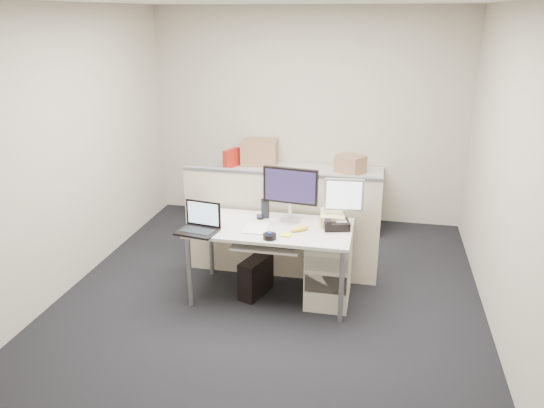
% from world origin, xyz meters
% --- Properties ---
extents(floor, '(4.00, 4.50, 0.01)m').
position_xyz_m(floor, '(0.00, 0.00, -0.01)').
color(floor, black).
rests_on(floor, ground).
extents(ceiling, '(4.00, 4.50, 0.01)m').
position_xyz_m(ceiling, '(0.00, 0.00, 2.70)').
color(ceiling, white).
rests_on(ceiling, ground).
extents(wall_back, '(4.00, 0.02, 2.70)m').
position_xyz_m(wall_back, '(0.00, 2.25, 1.35)').
color(wall_back, '#B9B49F').
rests_on(wall_back, ground).
extents(wall_front, '(4.00, 0.02, 2.70)m').
position_xyz_m(wall_front, '(0.00, -2.25, 1.35)').
color(wall_front, '#B9B49F').
rests_on(wall_front, ground).
extents(wall_left, '(0.02, 4.50, 2.70)m').
position_xyz_m(wall_left, '(-2.00, 0.00, 1.35)').
color(wall_left, '#B9B49F').
rests_on(wall_left, ground).
extents(wall_right, '(0.02, 4.50, 2.70)m').
position_xyz_m(wall_right, '(2.00, 0.00, 1.35)').
color(wall_right, '#B9B49F').
rests_on(wall_right, ground).
extents(desk, '(1.50, 0.75, 0.73)m').
position_xyz_m(desk, '(0.00, 0.00, 0.66)').
color(desk, beige).
rests_on(desk, floor).
extents(keyboard_tray, '(0.62, 0.32, 0.02)m').
position_xyz_m(keyboard_tray, '(0.00, -0.18, 0.62)').
color(keyboard_tray, beige).
rests_on(keyboard_tray, desk).
extents(drawer_pedestal, '(0.40, 0.55, 0.65)m').
position_xyz_m(drawer_pedestal, '(0.55, 0.05, 0.33)').
color(drawer_pedestal, beige).
rests_on(drawer_pedestal, floor).
extents(cubicle_partition, '(2.00, 0.06, 1.10)m').
position_xyz_m(cubicle_partition, '(0.00, 0.45, 0.55)').
color(cubicle_partition, beige).
rests_on(cubicle_partition, floor).
extents(back_counter, '(2.00, 0.60, 0.72)m').
position_xyz_m(back_counter, '(0.00, 1.93, 0.36)').
color(back_counter, beige).
rests_on(back_counter, floor).
extents(monitor_main, '(0.55, 0.27, 0.53)m').
position_xyz_m(monitor_main, '(0.15, 0.18, 0.99)').
color(monitor_main, black).
rests_on(monitor_main, desk).
extents(monitor_small, '(0.38, 0.21, 0.44)m').
position_xyz_m(monitor_small, '(0.65, 0.18, 0.95)').
color(monitor_small, '#B7B7BC').
rests_on(monitor_small, desk).
extents(laptop, '(0.38, 0.31, 0.26)m').
position_xyz_m(laptop, '(-0.62, -0.28, 0.86)').
color(laptop, black).
rests_on(laptop, desk).
extents(trackball, '(0.14, 0.14, 0.05)m').
position_xyz_m(trackball, '(0.05, -0.28, 0.75)').
color(trackball, black).
rests_on(trackball, desk).
extents(desk_phone, '(0.27, 0.24, 0.07)m').
position_xyz_m(desk_phone, '(0.60, 0.08, 0.77)').
color(desk_phone, black).
rests_on(desk_phone, desk).
extents(paper_stack, '(0.23, 0.29, 0.01)m').
position_xyz_m(paper_stack, '(-0.12, -0.08, 0.74)').
color(paper_stack, silver).
rests_on(paper_stack, desk).
extents(sticky_pad, '(0.09, 0.09, 0.01)m').
position_xyz_m(sticky_pad, '(0.18, -0.18, 0.74)').
color(sticky_pad, yellow).
rests_on(sticky_pad, desk).
extents(travel_mug, '(0.10, 0.10, 0.17)m').
position_xyz_m(travel_mug, '(-0.10, 0.22, 0.82)').
color(travel_mug, black).
rests_on(travel_mug, desk).
extents(banana, '(0.18, 0.15, 0.04)m').
position_xyz_m(banana, '(0.28, -0.06, 0.75)').
color(banana, yellow).
rests_on(banana, desk).
extents(cellphone, '(0.09, 0.12, 0.01)m').
position_xyz_m(cellphone, '(-0.15, 0.20, 0.74)').
color(cellphone, black).
rests_on(cellphone, desk).
extents(manila_folders, '(0.25, 0.31, 0.11)m').
position_xyz_m(manila_folders, '(0.55, 0.20, 0.78)').
color(manila_folders, '#D4C884').
rests_on(manila_folders, desk).
extents(keyboard, '(0.45, 0.17, 0.02)m').
position_xyz_m(keyboard, '(-0.05, -0.14, 0.64)').
color(keyboard, black).
rests_on(keyboard, keyboard_tray).
extents(pc_tower_desk, '(0.28, 0.44, 0.38)m').
position_xyz_m(pc_tower_desk, '(-0.15, 0.01, 0.19)').
color(pc_tower_desk, black).
rests_on(pc_tower_desk, floor).
extents(pc_tower_spare_dark, '(0.27, 0.52, 0.47)m').
position_xyz_m(pc_tower_spare_dark, '(-1.10, 1.63, 0.23)').
color(pc_tower_spare_dark, black).
rests_on(pc_tower_spare_dark, floor).
extents(pc_tower_spare_silver, '(0.30, 0.51, 0.44)m').
position_xyz_m(pc_tower_spare_silver, '(-1.30, 2.00, 0.22)').
color(pc_tower_spare_silver, '#B7B7BC').
rests_on(pc_tower_spare_silver, floor).
extents(cardboard_box_left, '(0.47, 0.37, 0.34)m').
position_xyz_m(cardboard_box_left, '(-0.58, 2.05, 0.89)').
color(cardboard_box_left, '#996B50').
rests_on(cardboard_box_left, back_counter).
extents(cardboard_box_right, '(0.41, 0.39, 0.23)m').
position_xyz_m(cardboard_box_right, '(0.60, 1.90, 0.84)').
color(cardboard_box_right, '#996B50').
rests_on(cardboard_box_right, back_counter).
extents(red_binder, '(0.16, 0.28, 0.26)m').
position_xyz_m(red_binder, '(-0.90, 1.83, 0.85)').
color(red_binder, '#AB1C13').
rests_on(red_binder, back_counter).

